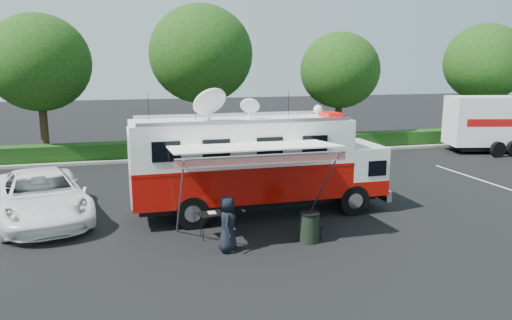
{
  "coord_description": "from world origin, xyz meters",
  "views": [
    {
      "loc": [
        -4.77,
        -17.08,
        5.49
      ],
      "look_at": [
        0.0,
        0.5,
        1.9
      ],
      "focal_mm": 35.0,
      "sensor_mm": 36.0,
      "label": 1
    }
  ],
  "objects_px": {
    "command_truck": "(257,162)",
    "folding_table": "(214,214)",
    "white_suv": "(43,220)",
    "trash_bin": "(309,227)"
  },
  "relations": [
    {
      "from": "white_suv",
      "to": "trash_bin",
      "type": "bearing_deg",
      "value": -41.98
    },
    {
      "from": "command_truck",
      "to": "white_suv",
      "type": "relative_size",
      "value": 1.5
    },
    {
      "from": "command_truck",
      "to": "folding_table",
      "type": "bearing_deg",
      "value": -133.51
    },
    {
      "from": "white_suv",
      "to": "folding_table",
      "type": "xyz_separation_m",
      "value": [
        5.52,
        -3.32,
        0.76
      ]
    },
    {
      "from": "folding_table",
      "to": "trash_bin",
      "type": "height_order",
      "value": "trash_bin"
    },
    {
      "from": "white_suv",
      "to": "trash_bin",
      "type": "relative_size",
      "value": 6.57
    },
    {
      "from": "trash_bin",
      "to": "folding_table",
      "type": "bearing_deg",
      "value": 156.6
    },
    {
      "from": "command_truck",
      "to": "folding_table",
      "type": "height_order",
      "value": "command_truck"
    },
    {
      "from": "command_truck",
      "to": "trash_bin",
      "type": "relative_size",
      "value": 9.85
    },
    {
      "from": "folding_table",
      "to": "white_suv",
      "type": "bearing_deg",
      "value": 148.99
    }
  ]
}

